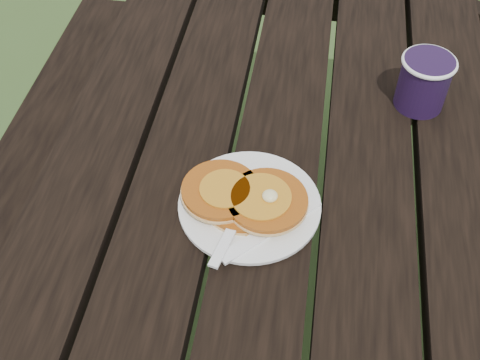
# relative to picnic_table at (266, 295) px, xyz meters

# --- Properties ---
(picnic_table) EXTENTS (1.36, 1.80, 0.75)m
(picnic_table) POSITION_rel_picnic_table_xyz_m (0.00, 0.00, 0.00)
(picnic_table) COLOR black
(picnic_table) RESTS_ON ground
(plate) EXTENTS (0.23, 0.23, 0.01)m
(plate) POSITION_rel_picnic_table_xyz_m (-0.03, -0.08, 0.39)
(plate) COLOR white
(plate) RESTS_ON picnic_table
(pancake_stack) EXTENTS (0.19, 0.13, 0.04)m
(pancake_stack) POSITION_rel_picnic_table_xyz_m (-0.04, -0.08, 0.41)
(pancake_stack) COLOR #AC5413
(pancake_stack) RESTS_ON plate
(knife) EXTENTS (0.14, 0.14, 0.00)m
(knife) POSITION_rel_picnic_table_xyz_m (0.01, -0.12, 0.39)
(knife) COLOR white
(knife) RESTS_ON plate
(fork) EXTENTS (0.07, 0.16, 0.01)m
(fork) POSITION_rel_picnic_table_xyz_m (-0.05, -0.15, 0.40)
(fork) COLOR white
(fork) RESTS_ON plate
(coffee_cup) EXTENTS (0.09, 0.09, 0.10)m
(coffee_cup) POSITION_rel_picnic_table_xyz_m (0.24, 0.21, 0.44)
(coffee_cup) COLOR black
(coffee_cup) RESTS_ON picnic_table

